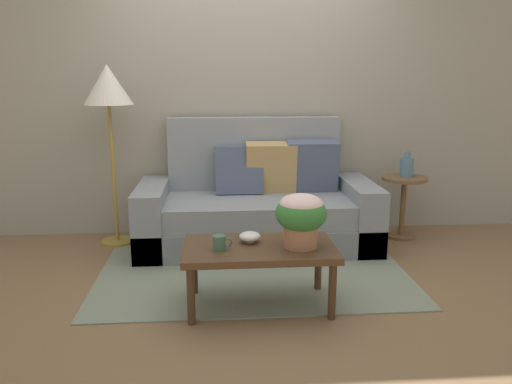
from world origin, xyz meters
name	(u,v)px	position (x,y,z in m)	size (l,w,h in m)	color
ground_plane	(254,276)	(0.00, 0.00, 0.00)	(14.00, 14.00, 0.00)	brown
wall_back	(244,85)	(0.00, 1.23, 1.38)	(6.40, 0.12, 2.76)	gray
area_rug	(252,268)	(0.00, 0.15, 0.01)	(2.32, 1.66, 0.01)	gray
couch	(258,207)	(0.10, 0.76, 0.33)	(2.05, 0.89, 1.10)	slate
coffee_table	(259,253)	(0.00, -0.50, 0.36)	(0.97, 0.54, 0.41)	#442D1B
side_table	(403,196)	(1.44, 0.83, 0.40)	(0.41, 0.41, 0.57)	brown
floor_lamp	(108,93)	(-1.16, 0.86, 1.33)	(0.41, 0.41, 1.56)	olive
potted_plant	(301,215)	(0.26, -0.53, 0.62)	(0.32, 0.32, 0.34)	#A36B4C
coffee_mug	(220,243)	(-0.25, -0.55, 0.46)	(0.12, 0.08, 0.09)	#3D664C
snack_bowl	(250,237)	(-0.06, -0.42, 0.45)	(0.14, 0.14, 0.07)	silver
table_vase	(407,166)	(1.46, 0.84, 0.67)	(0.12, 0.12, 0.23)	slate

